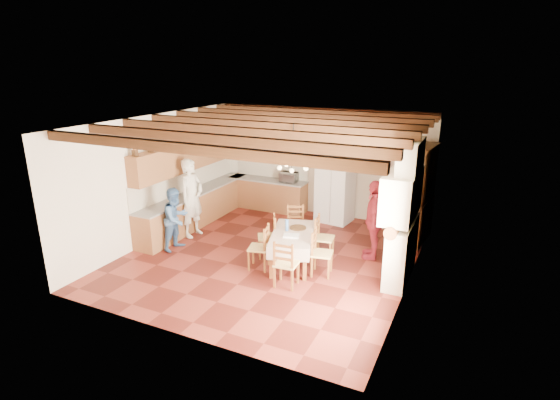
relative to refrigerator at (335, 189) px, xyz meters
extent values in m
cube|color=#4B1711|center=(-0.55, -2.81, -0.90)|extent=(6.00, 6.50, 0.02)
cube|color=white|center=(-0.55, -2.81, 2.12)|extent=(6.00, 6.50, 0.02)
cube|color=white|center=(-0.55, 0.45, 0.61)|extent=(6.00, 0.02, 3.00)
cube|color=white|center=(-0.55, -6.07, 0.61)|extent=(6.00, 0.02, 3.00)
cube|color=white|center=(-3.56, -2.81, 0.61)|extent=(0.02, 6.50, 3.00)
cube|color=white|center=(2.46, -2.81, 0.61)|extent=(0.02, 6.50, 3.00)
cube|color=brown|center=(-3.25, -1.76, -0.46)|extent=(0.60, 4.30, 0.86)
cube|color=brown|center=(-2.10, 0.14, -0.46)|extent=(2.30, 0.60, 0.86)
cube|color=gray|center=(-3.25, -1.76, -0.01)|extent=(0.62, 4.30, 0.04)
cube|color=gray|center=(-2.10, 0.14, -0.01)|extent=(2.34, 0.62, 0.04)
cube|color=beige|center=(-3.54, -1.76, 0.31)|extent=(0.03, 4.30, 0.60)
cube|color=beige|center=(-2.10, 0.42, 0.31)|extent=(2.30, 0.03, 0.60)
cube|color=brown|center=(-3.38, -1.76, 0.96)|extent=(0.35, 4.20, 0.70)
cube|color=black|center=(1.00, 0.42, 0.96)|extent=(0.34, 0.03, 0.42)
cube|color=white|center=(0.00, 0.00, 0.00)|extent=(0.98, 0.84, 1.78)
cube|color=beige|center=(0.04, -2.94, -0.20)|extent=(1.27, 1.80, 0.05)
cube|color=maroon|center=(-0.07, -3.73, -0.55)|extent=(0.09, 0.09, 0.67)
cube|color=maroon|center=(0.57, -3.53, -0.55)|extent=(0.09, 0.09, 0.67)
cube|color=maroon|center=(-0.49, -2.34, -0.55)|extent=(0.09, 0.09, 0.67)
cube|color=maroon|center=(0.15, -2.15, -0.55)|extent=(0.09, 0.09, 0.67)
torus|color=black|center=(0.04, -2.94, 1.36)|extent=(0.47, 0.47, 0.03)
imported|color=silver|center=(-2.84, -2.51, 0.09)|extent=(0.52, 0.74, 1.95)
imported|color=#446EA4|center=(-2.69, -3.34, -0.16)|extent=(0.61, 0.75, 1.46)
imported|color=#A92635|center=(1.51, -1.87, 0.00)|extent=(0.61, 1.10, 1.77)
imported|color=silver|center=(-1.43, 0.14, 0.15)|extent=(0.50, 0.35, 0.27)
imported|color=#341E10|center=(0.12, 0.00, 1.05)|extent=(0.36, 0.36, 0.33)
camera|label=1|loc=(3.47, -10.80, 3.27)|focal=28.00mm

